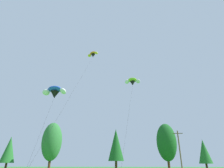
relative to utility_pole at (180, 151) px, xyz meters
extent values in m
cylinder|color=#472D19|center=(-42.28, 5.73, -3.67)|extent=(0.53, 0.53, 2.28)
cone|color=#236628|center=(-42.28, 5.73, 0.72)|extent=(3.53, 3.53, 6.50)
cylinder|color=#472D19|center=(-31.22, 6.00, -3.26)|extent=(0.61, 0.61, 3.11)
ellipsoid|color=#2D7033|center=(-31.22, 6.00, 2.71)|extent=(5.14, 5.14, 9.72)
cylinder|color=#472D19|center=(-14.29, 5.21, -3.46)|extent=(0.57, 0.57, 2.71)
cone|color=#19561E|center=(-14.29, 5.21, 1.76)|extent=(3.90, 3.90, 7.72)
cylinder|color=#472D19|center=(-1.16, 7.14, -3.31)|extent=(0.60, 0.60, 3.01)
ellipsoid|color=#19561E|center=(-1.16, 7.14, 2.49)|extent=(5.05, 5.05, 9.44)
cylinder|color=#472D19|center=(8.81, 9.14, -3.76)|extent=(0.51, 0.51, 2.11)
cone|color=#236628|center=(8.81, 9.14, 0.29)|extent=(3.38, 3.38, 5.99)
cylinder|color=brown|center=(0.00, 0.00, -0.26)|extent=(0.26, 0.26, 9.12)
cube|color=brown|center=(0.00, 0.00, 3.70)|extent=(2.20, 0.14, 0.14)
ellipsoid|color=blue|center=(-22.99, -17.79, 8.17)|extent=(2.42, 1.82, 1.18)
ellipsoid|color=white|center=(-21.60, -17.98, 7.77)|extent=(1.26, 1.44, 1.36)
ellipsoid|color=white|center=(-24.38, -17.59, 7.77)|extent=(1.49, 1.44, 1.36)
cone|color=black|center=(-22.97, -17.65, 7.30)|extent=(1.42, 1.42, 1.08)
cylinder|color=black|center=(-22.43, -21.71, 1.57)|extent=(1.10, 8.14, 10.40)
ellipsoid|color=#93D633|center=(-9.96, -3.79, 15.57)|extent=(2.14, 1.56, 1.24)
ellipsoid|color=white|center=(-8.67, -3.87, 15.21)|extent=(1.28, 1.29, 1.37)
ellipsoid|color=white|center=(-11.25, -3.70, 15.21)|extent=(1.36, 1.28, 1.37)
cone|color=black|center=(-9.95, -3.66, 14.78)|extent=(1.23, 1.23, 0.99)
cylinder|color=black|center=(-11.39, -12.07, 5.54)|extent=(2.90, 16.85, 17.49)
ellipsoid|color=orange|center=(-19.01, -7.56, 20.92)|extent=(1.91, 1.71, 0.72)
ellipsoid|color=yellow|center=(-18.15, -8.09, 20.64)|extent=(1.13, 1.09, 0.88)
ellipsoid|color=yellow|center=(-19.88, -7.03, 20.64)|extent=(1.15, 1.16, 0.88)
cone|color=black|center=(-18.97, -7.48, 20.30)|extent=(1.25, 1.25, 0.78)
cylinder|color=black|center=(-20.43, -16.63, 8.14)|extent=(2.94, 18.31, 23.54)
camera|label=1|loc=(-12.54, -44.87, -2.35)|focal=30.33mm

